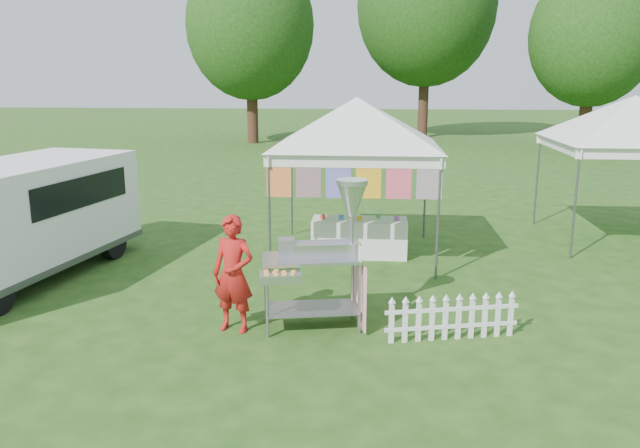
# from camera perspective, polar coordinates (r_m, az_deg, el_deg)

# --- Properties ---
(ground) EXTENTS (120.00, 120.00, 0.00)m
(ground) POSITION_cam_1_polar(r_m,az_deg,el_deg) (8.83, 2.43, -9.03)
(ground) COLOR #214714
(ground) RESTS_ON ground
(canopy_main) EXTENTS (4.24, 4.24, 3.45)m
(canopy_main) POSITION_cam_1_polar(r_m,az_deg,el_deg) (11.66, 3.40, 11.48)
(canopy_main) COLOR #59595E
(canopy_main) RESTS_ON ground
(canopy_right) EXTENTS (4.24, 4.24, 3.45)m
(canopy_right) POSITION_cam_1_polar(r_m,az_deg,el_deg) (14.13, 26.91, 10.43)
(canopy_right) COLOR #59595E
(canopy_right) RESTS_ON ground
(tree_left) EXTENTS (6.40, 6.40, 9.53)m
(tree_left) POSITION_cam_1_polar(r_m,az_deg,el_deg) (32.87, -6.38, 17.55)
(tree_left) COLOR #3C2515
(tree_left) RESTS_ON ground
(tree_mid) EXTENTS (7.60, 7.60, 11.52)m
(tree_mid) POSITION_cam_1_polar(r_m,az_deg,el_deg) (36.45, 9.75, 19.07)
(tree_mid) COLOR #3C2515
(tree_mid) RESTS_ON ground
(tree_right) EXTENTS (5.60, 5.60, 8.42)m
(tree_right) POSITION_cam_1_polar(r_m,az_deg,el_deg) (31.72, 23.69, 15.53)
(tree_right) COLOR #3C2515
(tree_right) RESTS_ON ground
(donut_cart) EXTENTS (1.49, 1.25, 2.03)m
(donut_cart) POSITION_cam_1_polar(r_m,az_deg,el_deg) (8.31, 0.68, -1.73)
(donut_cart) COLOR gray
(donut_cart) RESTS_ON ground
(vendor) EXTENTS (0.65, 0.50, 1.59)m
(vendor) POSITION_cam_1_polar(r_m,az_deg,el_deg) (8.40, -7.93, -4.55)
(vendor) COLOR #B31A16
(vendor) RESTS_ON ground
(cargo_van) EXTENTS (2.65, 4.97, 1.96)m
(cargo_van) POSITION_cam_1_polar(r_m,az_deg,el_deg) (11.65, -25.73, 0.59)
(cargo_van) COLOR white
(cargo_van) RESTS_ON ground
(picket_fence) EXTENTS (1.76, 0.45, 0.56)m
(picket_fence) POSITION_cam_1_polar(r_m,az_deg,el_deg) (8.37, 11.97, -8.47)
(picket_fence) COLOR white
(picket_fence) RESTS_ON ground
(display_table) EXTENTS (1.80, 0.70, 0.72)m
(display_table) POSITION_cam_1_polar(r_m,az_deg,el_deg) (11.96, 3.62, -1.22)
(display_table) COLOR white
(display_table) RESTS_ON ground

